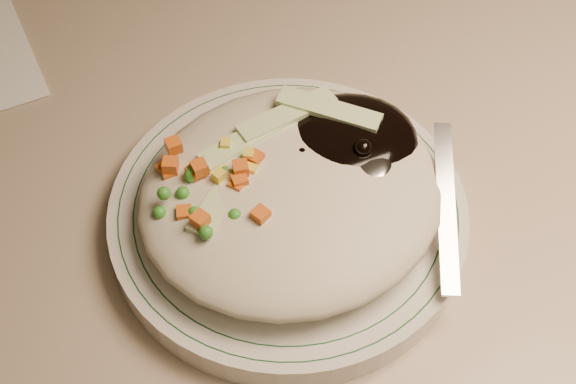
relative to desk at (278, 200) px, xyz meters
name	(u,v)px	position (x,y,z in m)	size (l,w,h in m)	color
desk	(278,200)	(0.00, 0.00, 0.00)	(1.40, 0.70, 0.74)	tan
plate	(288,216)	(-0.07, -0.16, 0.21)	(0.23, 0.23, 0.02)	silver
plate_rim	(288,207)	(-0.07, -0.16, 0.22)	(0.22, 0.22, 0.00)	#144723
meal	(295,185)	(-0.07, -0.16, 0.24)	(0.21, 0.19, 0.05)	#B9B096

